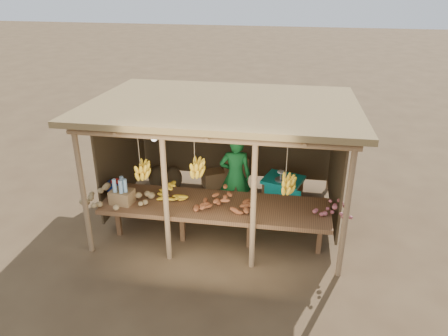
# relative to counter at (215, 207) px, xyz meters

# --- Properties ---
(ground) EXTENTS (60.00, 60.00, 0.00)m
(ground) POSITION_rel_counter_xyz_m (-0.00, 0.95, -0.74)
(ground) COLOR brown
(ground) RESTS_ON ground
(stall_structure) EXTENTS (4.70, 3.50, 2.43)m
(stall_structure) POSITION_rel_counter_xyz_m (0.01, 0.83, 1.16)
(stall_structure) COLOR #96724D
(stall_structure) RESTS_ON ground
(counter) EXTENTS (3.90, 1.05, 0.80)m
(counter) POSITION_rel_counter_xyz_m (0.00, 0.00, 0.00)
(counter) COLOR brown
(counter) RESTS_ON ground
(potato_heap) EXTENTS (1.24, 0.93, 0.37)m
(potato_heap) POSITION_rel_counter_xyz_m (-1.69, -0.30, 0.25)
(potato_heap) COLOR #9B7D50
(potato_heap) RESTS_ON counter
(sweet_potato_heap) EXTENTS (0.90, 0.56, 0.35)m
(sweet_potato_heap) POSITION_rel_counter_xyz_m (0.16, -0.08, 0.24)
(sweet_potato_heap) COLOR #9D4F28
(sweet_potato_heap) RESTS_ON counter
(onion_heap) EXTENTS (0.80, 0.56, 0.35)m
(onion_heap) POSITION_rel_counter_xyz_m (1.90, -0.12, 0.24)
(onion_heap) COLOR #A65055
(onion_heap) RESTS_ON counter
(banana_pile) EXTENTS (0.65, 0.54, 0.35)m
(banana_pile) POSITION_rel_counter_xyz_m (-0.78, 0.12, 0.23)
(banana_pile) COLOR yellow
(banana_pile) RESTS_ON counter
(tomato_basin) EXTENTS (0.36, 0.36, 0.19)m
(tomato_basin) POSITION_rel_counter_xyz_m (-1.90, 0.28, 0.14)
(tomato_basin) COLOR navy
(tomato_basin) RESTS_ON counter
(bottle_box) EXTENTS (0.41, 0.34, 0.47)m
(bottle_box) POSITION_rel_counter_xyz_m (-1.59, -0.20, 0.24)
(bottle_box) COLOR olive
(bottle_box) RESTS_ON counter
(vendor) EXTENTS (0.67, 0.50, 1.67)m
(vendor) POSITION_rel_counter_xyz_m (0.20, 1.08, 0.10)
(vendor) COLOR #19722E
(vendor) RESTS_ON ground
(tarp_crate) EXTENTS (0.90, 0.84, 0.89)m
(tarp_crate) POSITION_rel_counter_xyz_m (1.12, 1.43, -0.37)
(tarp_crate) COLOR brown
(tarp_crate) RESTS_ON ground
(carton_stack) EXTENTS (1.08, 0.52, 0.74)m
(carton_stack) POSITION_rel_counter_xyz_m (-0.09, 2.15, -0.41)
(carton_stack) COLOR olive
(carton_stack) RESTS_ON ground
(burlap_sacks) EXTENTS (0.77, 0.40, 0.54)m
(burlap_sacks) POSITION_rel_counter_xyz_m (-1.51, 2.05, -0.50)
(burlap_sacks) COLOR #483721
(burlap_sacks) RESTS_ON ground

